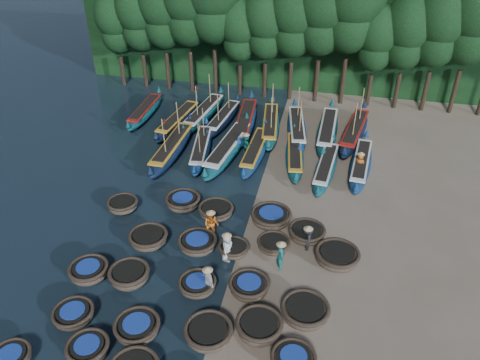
% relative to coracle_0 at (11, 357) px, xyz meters
% --- Properties ---
extents(ground, '(120.00, 120.00, 0.00)m').
position_rel_coracle_0_xyz_m(ground, '(7.75, 9.87, -0.37)').
color(ground, '#7B6A5A').
rests_on(ground, ground).
extents(foliage_wall, '(40.00, 3.00, 10.00)m').
position_rel_coracle_0_xyz_m(foliage_wall, '(7.75, 33.37, 4.63)').
color(foliage_wall, black).
rests_on(foliage_wall, ground).
extents(coracle_0, '(1.72, 1.72, 0.64)m').
position_rel_coracle_0_xyz_m(coracle_0, '(0.00, 0.00, 0.00)').
color(coracle_0, brown).
rests_on(coracle_0, ground).
extents(coracle_1, '(1.96, 1.96, 0.72)m').
position_rel_coracle_0_xyz_m(coracle_1, '(2.94, 1.03, 0.05)').
color(coracle_1, brown).
rests_on(coracle_1, ground).
extents(coracle_5, '(1.92, 1.92, 0.63)m').
position_rel_coracle_0_xyz_m(coracle_5, '(1.38, 2.63, -0.00)').
color(coracle_5, brown).
rests_on(coracle_5, ground).
extents(coracle_6, '(2.19, 2.19, 0.70)m').
position_rel_coracle_0_xyz_m(coracle_6, '(4.52, 2.53, 0.04)').
color(coracle_6, brown).
rests_on(coracle_6, ground).
extents(coracle_7, '(2.29, 2.29, 0.78)m').
position_rel_coracle_0_xyz_m(coracle_7, '(7.69, 2.89, 0.08)').
color(coracle_7, brown).
rests_on(coracle_7, ground).
extents(coracle_8, '(2.15, 2.15, 0.83)m').
position_rel_coracle_0_xyz_m(coracle_8, '(9.80, 3.64, 0.11)').
color(coracle_8, brown).
rests_on(coracle_8, ground).
extents(coracle_9, '(2.08, 2.08, 0.70)m').
position_rel_coracle_0_xyz_m(coracle_9, '(11.47, 2.32, 0.04)').
color(coracle_9, brown).
rests_on(coracle_9, ground).
extents(coracle_10, '(2.04, 2.04, 0.78)m').
position_rel_coracle_0_xyz_m(coracle_10, '(0.80, 5.26, 0.08)').
color(coracle_10, brown).
rests_on(coracle_10, ground).
extents(coracle_11, '(2.20, 2.20, 0.84)m').
position_rel_coracle_0_xyz_m(coracle_11, '(2.93, 5.39, 0.11)').
color(coracle_11, brown).
rests_on(coracle_11, ground).
extents(coracle_12, '(2.20, 2.20, 0.67)m').
position_rel_coracle_0_xyz_m(coracle_12, '(6.39, 5.57, 0.02)').
color(coracle_12, brown).
rests_on(coracle_12, ground).
extents(coracle_13, '(2.44, 2.44, 0.76)m').
position_rel_coracle_0_xyz_m(coracle_13, '(8.88, 5.95, 0.07)').
color(coracle_13, brown).
rests_on(coracle_13, ground).
extents(coracle_14, '(2.28, 2.28, 0.83)m').
position_rel_coracle_0_xyz_m(coracle_14, '(11.69, 4.95, 0.10)').
color(coracle_14, brown).
rests_on(coracle_14, ground).
extents(coracle_15, '(2.63, 2.63, 0.79)m').
position_rel_coracle_0_xyz_m(coracle_15, '(2.79, 8.27, 0.08)').
color(coracle_15, brown).
rests_on(coracle_15, ground).
extents(coracle_16, '(2.34, 2.34, 0.73)m').
position_rel_coracle_0_xyz_m(coracle_16, '(5.53, 8.50, 0.05)').
color(coracle_16, brown).
rests_on(coracle_16, ground).
extents(coracle_17, '(1.99, 1.99, 0.64)m').
position_rel_coracle_0_xyz_m(coracle_17, '(7.54, 8.50, 0.00)').
color(coracle_17, brown).
rests_on(coracle_17, ground).
extents(coracle_18, '(2.10, 2.10, 0.63)m').
position_rel_coracle_0_xyz_m(coracle_18, '(9.57, 9.34, -0.01)').
color(coracle_18, brown).
rests_on(coracle_18, ground).
extents(coracle_19, '(2.77, 2.77, 0.80)m').
position_rel_coracle_0_xyz_m(coracle_19, '(12.97, 8.99, 0.09)').
color(coracle_19, brown).
rests_on(coracle_19, ground).
extents(coracle_20, '(1.91, 1.91, 0.73)m').
position_rel_coracle_0_xyz_m(coracle_20, '(0.10, 10.90, 0.05)').
color(coracle_20, brown).
rests_on(coracle_20, ground).
extents(coracle_21, '(2.25, 2.25, 0.79)m').
position_rel_coracle_0_xyz_m(coracle_21, '(3.57, 11.95, 0.09)').
color(coracle_21, brown).
rests_on(coracle_21, ground).
extents(coracle_22, '(2.12, 2.12, 0.74)m').
position_rel_coracle_0_xyz_m(coracle_22, '(5.77, 11.51, 0.05)').
color(coracle_22, brown).
rests_on(coracle_22, ground).
extents(coracle_23, '(2.42, 2.42, 0.80)m').
position_rel_coracle_0_xyz_m(coracle_23, '(9.07, 11.57, 0.09)').
color(coracle_23, brown).
rests_on(coracle_23, ground).
extents(coracle_24, '(2.56, 2.56, 0.76)m').
position_rel_coracle_0_xyz_m(coracle_24, '(11.24, 10.58, 0.06)').
color(coracle_24, brown).
rests_on(coracle_24, ground).
extents(long_boat_2, '(1.67, 8.55, 3.63)m').
position_rel_coracle_0_xyz_m(long_boat_2, '(0.82, 17.99, 0.21)').
color(long_boat_2, '#101E3B').
rests_on(long_boat_2, ground).
extents(long_boat_3, '(2.47, 7.45, 3.20)m').
position_rel_coracle_0_xyz_m(long_boat_3, '(2.85, 18.44, 0.14)').
color(long_boat_3, navy).
rests_on(long_boat_3, ground).
extents(long_boat_4, '(2.62, 8.99, 1.59)m').
position_rel_coracle_0_xyz_m(long_boat_4, '(4.80, 18.63, 0.24)').
color(long_boat_4, '#0E524D').
rests_on(long_boat_4, ground).
extents(long_boat_5, '(1.58, 7.73, 1.36)m').
position_rel_coracle_0_xyz_m(long_boat_5, '(6.77, 18.89, 0.15)').
color(long_boat_5, navy).
rests_on(long_boat_5, ground).
extents(long_boat_6, '(2.18, 7.22, 1.28)m').
position_rel_coracle_0_xyz_m(long_boat_6, '(9.59, 18.89, 0.12)').
color(long_boat_6, '#0E524D').
rests_on(long_boat_6, ground).
extents(long_boat_7, '(1.96, 7.37, 1.30)m').
position_rel_coracle_0_xyz_m(long_boat_7, '(11.86, 17.75, 0.13)').
color(long_boat_7, '#0E524D').
rests_on(long_boat_7, ground).
extents(long_boat_8, '(2.05, 7.67, 1.35)m').
position_rel_coracle_0_xyz_m(long_boat_8, '(14.18, 18.65, 0.15)').
color(long_boat_8, navy).
rests_on(long_boat_8, ground).
extents(long_boat_9, '(1.41, 7.45, 1.31)m').
position_rel_coracle_0_xyz_m(long_boat_9, '(-3.54, 23.60, 0.13)').
color(long_boat_9, '#0E524D').
rests_on(long_boat_9, ground).
extents(long_boat_10, '(2.31, 7.92, 1.40)m').
position_rel_coracle_0_xyz_m(long_boat_10, '(-0.23, 22.43, 0.17)').
color(long_boat_10, '#101E3B').
rests_on(long_boat_10, ground).
extents(long_boat_11, '(2.44, 8.27, 3.54)m').
position_rel_coracle_0_xyz_m(long_boat_11, '(1.44, 24.14, 0.19)').
color(long_boat_11, '#0E524D').
rests_on(long_boat_11, ground).
extents(long_boat_12, '(2.10, 7.48, 3.20)m').
position_rel_coracle_0_xyz_m(long_boat_12, '(3.23, 23.62, 0.14)').
color(long_boat_12, '#101E3B').
rests_on(long_boat_12, ground).
extents(long_boat_13, '(2.23, 8.82, 1.56)m').
position_rel_coracle_0_xyz_m(long_boat_13, '(5.13, 23.30, 0.22)').
color(long_boat_13, navy).
rests_on(long_boat_13, ground).
extents(long_boat_14, '(2.43, 8.29, 3.54)m').
position_rel_coracle_0_xyz_m(long_boat_14, '(7.16, 23.14, 0.19)').
color(long_boat_14, '#0E524D').
rests_on(long_boat_14, ground).
extents(long_boat_15, '(2.67, 8.11, 3.48)m').
position_rel_coracle_0_xyz_m(long_boat_15, '(9.27, 23.04, 0.18)').
color(long_boat_15, navy).
rests_on(long_boat_15, ground).
extents(long_boat_16, '(1.71, 8.60, 1.51)m').
position_rel_coracle_0_xyz_m(long_boat_16, '(11.64, 23.08, 0.21)').
color(long_boat_16, '#0E524D').
rests_on(long_boat_16, ground).
extents(long_boat_17, '(2.95, 8.60, 3.70)m').
position_rel_coracle_0_xyz_m(long_boat_17, '(13.68, 23.30, 0.22)').
color(long_boat_17, '#101E3B').
rests_on(long_boat_17, ground).
extents(fisherman_0, '(0.65, 0.90, 1.92)m').
position_rel_coracle_0_xyz_m(fisherman_0, '(7.30, 8.02, 0.55)').
color(fisherman_0, silver).
rests_on(fisherman_0, ground).
extents(fisherman_1, '(0.56, 0.71, 1.91)m').
position_rel_coracle_0_xyz_m(fisherman_1, '(10.13, 7.93, 0.58)').
color(fisherman_1, '#196962').
rests_on(fisherman_1, ground).
extents(fisherman_2, '(0.88, 0.70, 1.96)m').
position_rel_coracle_0_xyz_m(fisherman_2, '(6.01, 9.62, 0.56)').
color(fisherman_2, '#C5631A').
rests_on(fisherman_2, ground).
extents(fisherman_3, '(0.61, 0.99, 1.69)m').
position_rel_coracle_0_xyz_m(fisherman_3, '(11.33, 9.72, 0.43)').
color(fisherman_3, black).
rests_on(fisherman_3, ground).
extents(fisherman_4, '(0.92, 0.94, 1.79)m').
position_rel_coracle_0_xyz_m(fisherman_4, '(6.96, 5.53, 0.50)').
color(fisherman_4, silver).
rests_on(fisherman_4, ground).
extents(fisherman_5, '(1.23, 1.45, 1.77)m').
position_rel_coracle_0_xyz_m(fisherman_5, '(6.00, 19.29, 0.46)').
color(fisherman_5, '#196962').
rests_on(fisherman_5, ground).
extents(fisherman_6, '(0.96, 0.86, 1.84)m').
position_rel_coracle_0_xyz_m(fisherman_6, '(14.05, 18.09, 0.51)').
color(fisherman_6, '#C5631A').
rests_on(fisherman_6, ground).
extents(tree_0, '(3.68, 3.68, 8.68)m').
position_rel_coracle_0_xyz_m(tree_0, '(-8.25, 29.87, 5.60)').
color(tree_0, black).
rests_on(tree_0, ground).
extents(tree_1, '(4.09, 4.09, 9.65)m').
position_rel_coracle_0_xyz_m(tree_1, '(-5.95, 29.87, 6.28)').
color(tree_1, black).
rests_on(tree_1, ground).
extents(tree_2, '(4.51, 4.51, 10.63)m').
position_rel_coracle_0_xyz_m(tree_2, '(-3.65, 29.87, 6.95)').
color(tree_2, black).
rests_on(tree_2, ground).
extents(tree_3, '(4.92, 4.92, 11.60)m').
position_rel_coracle_0_xyz_m(tree_3, '(-1.35, 29.87, 7.63)').
color(tree_3, black).
rests_on(tree_3, ground).
extents(tree_5, '(3.68, 3.68, 8.68)m').
position_rel_coracle_0_xyz_m(tree_5, '(3.25, 29.87, 5.60)').
color(tree_5, black).
rests_on(tree_5, ground).
extents(tree_6, '(4.09, 4.09, 9.65)m').
position_rel_coracle_0_xyz_m(tree_6, '(5.55, 29.87, 6.28)').
color(tree_6, black).
rests_on(tree_6, ground).
extents(tree_7, '(4.51, 4.51, 10.63)m').
position_rel_coracle_0_xyz_m(tree_7, '(7.85, 29.87, 6.95)').
color(tree_7, black).
rests_on(tree_7, ground).
extents(tree_8, '(4.92, 4.92, 11.60)m').
position_rel_coracle_0_xyz_m(tree_8, '(10.15, 29.87, 7.63)').
color(tree_8, black).
rests_on(tree_8, ground).
extents(tree_9, '(5.34, 5.34, 12.58)m').
position_rel_coracle_0_xyz_m(tree_9, '(12.45, 29.87, 8.30)').
color(tree_9, black).
rests_on(tree_9, ground).
extents(tree_10, '(3.68, 3.68, 8.68)m').
position_rel_coracle_0_xyz_m(tree_10, '(14.75, 29.87, 5.60)').
color(tree_10, black).
rests_on(tree_10, ground).
extents(tree_11, '(4.09, 4.09, 9.65)m').
position_rel_coracle_0_xyz_m(tree_11, '(17.05, 29.87, 6.28)').
color(tree_11, black).
rests_on(tree_11, ground).
extents(tree_12, '(4.51, 4.51, 10.63)m').
position_rel_coracle_0_xyz_m(tree_12, '(19.35, 29.87, 6.95)').
color(tree_12, black).
rests_on(tree_12, ground).
extents(tree_13, '(4.92, 4.92, 11.60)m').
position_rel_coracle_0_xyz_m(tree_13, '(21.65, 29.87, 7.63)').
color(tree_13, black).
rests_on(tree_13, ground).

